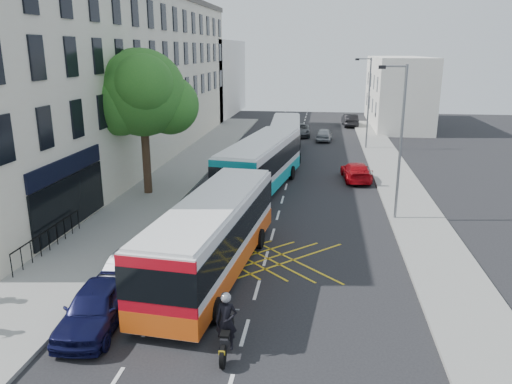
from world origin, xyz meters
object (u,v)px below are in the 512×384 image
(lamp_far, at_px, (368,98))
(distant_car_grey, at_px, (300,130))
(bus_near, at_px, (213,235))
(street_tree, at_px, (142,94))
(lamp_near, at_px, (399,135))
(bus_far, at_px, (285,137))
(distant_car_silver, at_px, (324,135))
(parked_car_blue, at_px, (96,307))
(parked_car_silver, at_px, (128,272))
(motorbike, at_px, (226,324))
(red_hatchback, at_px, (356,171))
(bus_mid, at_px, (261,164))
(distant_car_dark, at_px, (350,120))

(lamp_far, height_order, distant_car_grey, lamp_far)
(bus_near, bearing_deg, distant_car_grey, 92.29)
(lamp_far, bearing_deg, street_tree, -130.81)
(lamp_near, bearing_deg, bus_far, 112.96)
(lamp_far, relative_size, distant_car_silver, 2.16)
(parked_car_blue, height_order, parked_car_silver, parked_car_blue)
(bus_far, bearing_deg, lamp_near, -69.85)
(lamp_far, bearing_deg, bus_far, -154.91)
(motorbike, relative_size, distant_car_grey, 0.49)
(parked_car_silver, relative_size, distant_car_silver, 1.07)
(bus_near, distance_m, parked_car_blue, 5.50)
(motorbike, xyz_separation_m, distant_car_silver, (2.88, 37.04, -0.30))
(lamp_near, xyz_separation_m, red_hatchback, (-1.48, 8.36, -3.98))
(bus_mid, bearing_deg, red_hatchback, 36.29)
(motorbike, bearing_deg, street_tree, 114.49)
(red_hatchback, bearing_deg, bus_near, 62.16)
(lamp_near, relative_size, bus_near, 0.71)
(lamp_near, height_order, parked_car_blue, lamp_near)
(lamp_near, relative_size, distant_car_silver, 2.16)
(bus_near, relative_size, distant_car_silver, 3.06)
(lamp_near, bearing_deg, red_hatchback, 100.02)
(lamp_far, relative_size, distant_car_grey, 1.76)
(bus_far, bearing_deg, parked_car_blue, -100.73)
(red_hatchback, xyz_separation_m, distant_car_silver, (-2.22, 15.55, -0.00))
(street_tree, height_order, parked_car_blue, street_tree)
(street_tree, relative_size, lamp_near, 1.10)
(lamp_far, distance_m, parked_car_silver, 31.74)
(parked_car_blue, height_order, red_hatchback, parked_car_blue)
(bus_far, xyz_separation_m, parked_car_silver, (-4.03, -26.16, -0.92))
(lamp_far, xyz_separation_m, parked_car_silver, (-11.10, -29.47, -3.96))
(lamp_far, xyz_separation_m, motorbike, (-6.57, -33.13, -3.68))
(parked_car_blue, height_order, distant_car_dark, distant_car_dark)
(parked_car_blue, xyz_separation_m, distant_car_silver, (7.40, 36.18, -0.09))
(bus_near, bearing_deg, bus_far, 92.85)
(red_hatchback, bearing_deg, distant_car_grey, -80.39)
(distant_car_grey, bearing_deg, distant_car_silver, -48.18)
(distant_car_silver, bearing_deg, bus_near, 87.19)
(lamp_far, bearing_deg, distant_car_grey, 134.13)
(bus_near, distance_m, distant_car_silver, 31.95)
(bus_far, height_order, parked_car_silver, bus_far)
(parked_car_blue, distance_m, red_hatchback, 22.76)
(motorbike, relative_size, parked_car_blue, 0.53)
(bus_near, bearing_deg, street_tree, 126.91)
(lamp_far, height_order, bus_near, lamp_far)
(bus_mid, relative_size, parked_car_silver, 3.03)
(lamp_far, bearing_deg, lamp_near, -90.00)
(motorbike, relative_size, distant_car_dark, 0.50)
(red_hatchback, relative_size, distant_car_silver, 1.18)
(street_tree, bearing_deg, parked_car_silver, -73.81)
(bus_mid, bearing_deg, parked_car_blue, -92.31)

